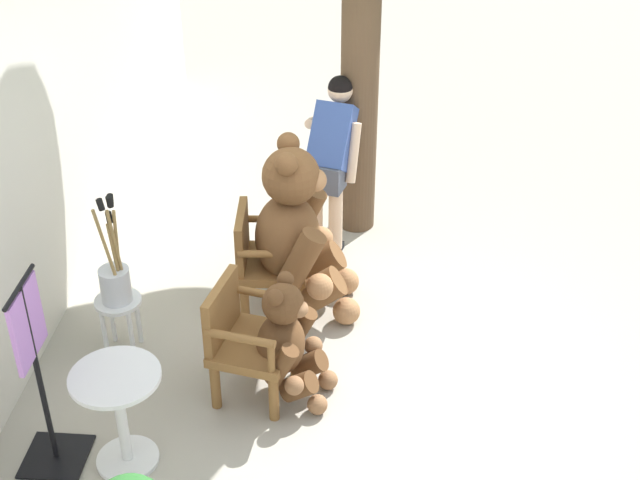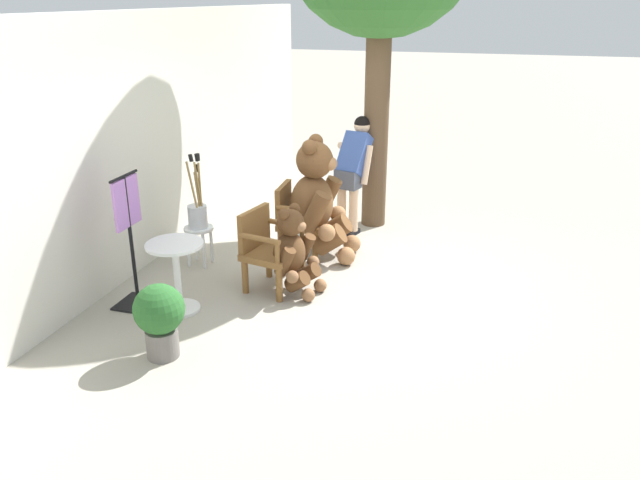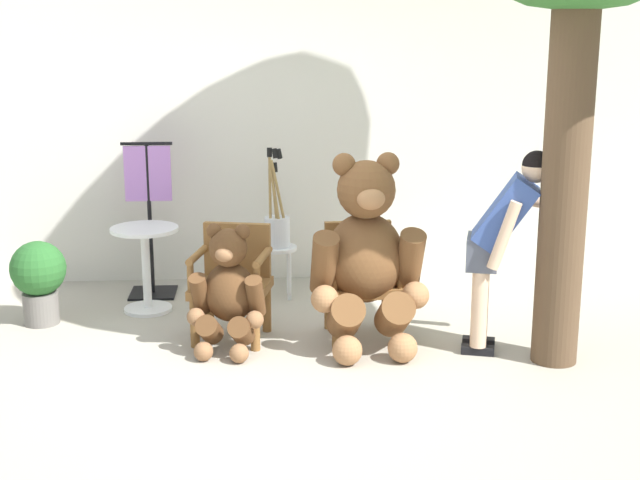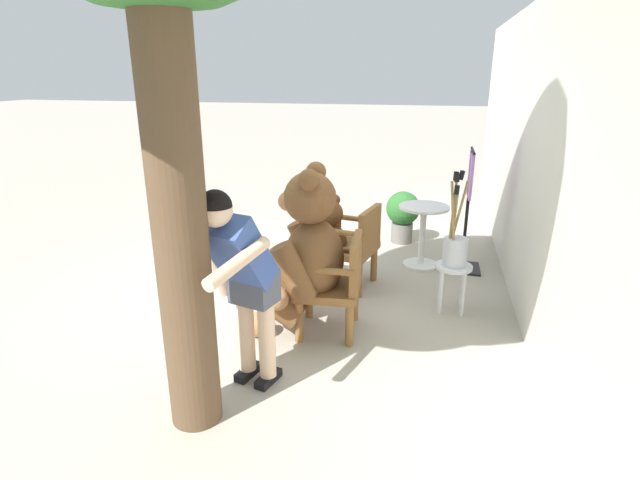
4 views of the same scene
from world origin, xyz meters
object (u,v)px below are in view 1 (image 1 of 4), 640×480
(wooden_chair_left, at_px, (246,337))
(clothing_display_stand, at_px, (38,372))
(teddy_bear_large, at_px, (298,231))
(person_visitor, at_px, (331,153))
(round_side_table, at_px, (120,409))
(brush_bucket, at_px, (115,278))
(white_stool, at_px, (119,311))
(wooden_chair_right, at_px, (265,258))
(teddy_bear_small, at_px, (288,341))

(wooden_chair_left, bearing_deg, clothing_display_stand, 123.48)
(teddy_bear_large, height_order, person_visitor, person_visitor)
(person_visitor, relative_size, round_side_table, 2.08)
(wooden_chair_left, relative_size, person_visitor, 0.57)
(clothing_display_stand, bearing_deg, brush_bucket, -7.99)
(white_stool, bearing_deg, person_visitor, -42.07)
(teddy_bear_large, xyz_separation_m, round_side_table, (-1.74, 0.93, -0.26))
(wooden_chair_left, xyz_separation_m, teddy_bear_large, (0.99, -0.26, 0.25))
(person_visitor, height_order, brush_bucket, person_visitor)
(wooden_chair_left, distance_m, teddy_bear_large, 1.06)
(wooden_chair_right, relative_size, teddy_bear_large, 0.59)
(person_visitor, relative_size, brush_bucket, 1.72)
(brush_bucket, bearing_deg, teddy_bear_small, -106.56)
(wooden_chair_left, height_order, teddy_bear_small, teddy_bear_small)
(wooden_chair_right, height_order, clothing_display_stand, clothing_display_stand)
(teddy_bear_small, bearing_deg, teddy_bear_large, 1.82)
(wooden_chair_right, bearing_deg, brush_bucket, 122.64)
(round_side_table, bearing_deg, person_visitor, -22.59)
(brush_bucket, bearing_deg, person_visitor, -41.93)
(wooden_chair_left, height_order, brush_bucket, brush_bucket)
(teddy_bear_large, xyz_separation_m, teddy_bear_small, (-1.02, -0.03, -0.25))
(teddy_bear_large, distance_m, clothing_display_stand, 2.24)
(person_visitor, height_order, white_stool, person_visitor)
(person_visitor, bearing_deg, wooden_chair_right, 155.11)
(wooden_chair_right, xyz_separation_m, teddy_bear_small, (-1.01, -0.29, 0.00))
(wooden_chair_left, height_order, person_visitor, person_visitor)
(wooden_chair_left, xyz_separation_m, clothing_display_stand, (-0.75, 1.14, 0.26))
(teddy_bear_large, distance_m, white_stool, 1.44)
(wooden_chair_left, bearing_deg, wooden_chair_right, 0.07)
(wooden_chair_left, bearing_deg, teddy_bear_small, -94.61)
(teddy_bear_large, distance_m, brush_bucket, 1.40)
(teddy_bear_small, relative_size, round_side_table, 1.32)
(wooden_chair_left, bearing_deg, brush_bucket, 70.14)
(clothing_display_stand, bearing_deg, wooden_chair_right, -33.22)
(teddy_bear_small, bearing_deg, wooden_chair_left, 85.39)
(wooden_chair_left, xyz_separation_m, person_visitor, (1.95, -0.44, 0.44))
(wooden_chair_left, xyz_separation_m, teddy_bear_small, (-0.02, -0.29, 0.00))
(wooden_chair_left, height_order, teddy_bear_large, teddy_bear_large)
(white_stool, bearing_deg, brush_bucket, -115.76)
(wooden_chair_left, height_order, clothing_display_stand, clothing_display_stand)
(teddy_bear_small, relative_size, brush_bucket, 1.09)
(round_side_table, distance_m, clothing_display_stand, 0.54)
(round_side_table, bearing_deg, teddy_bear_small, -53.31)
(person_visitor, height_order, round_side_table, person_visitor)
(teddy_bear_large, xyz_separation_m, white_stool, (-0.64, 1.25, -0.35))
(wooden_chair_left, distance_m, clothing_display_stand, 1.39)
(white_stool, bearing_deg, wooden_chair_left, -109.89)
(wooden_chair_right, distance_m, brush_bucket, 1.18)
(teddy_bear_small, height_order, clothing_display_stand, clothing_display_stand)
(teddy_bear_small, bearing_deg, wooden_chair_right, 16.13)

